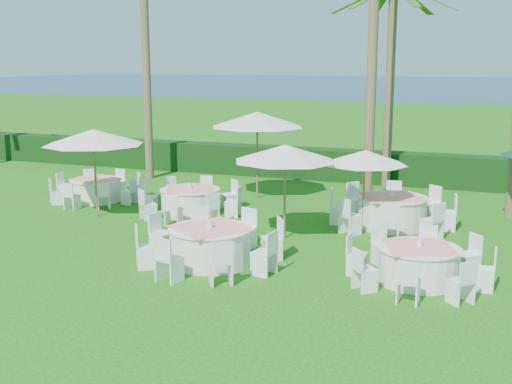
{
  "coord_description": "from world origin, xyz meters",
  "views": [
    {
      "loc": [
        7.28,
        -12.28,
        4.64
      ],
      "look_at": [
        1.67,
        2.85,
        1.3
      ],
      "focal_mm": 45.0,
      "sensor_mm": 36.0,
      "label": 1
    }
  ],
  "objects_px": {
    "banquet_table_b": "(210,244)",
    "banquet_table_c": "(419,263)",
    "banquet_table_d": "(96,189)",
    "banquet_table_f": "(392,211)",
    "umbrella_c": "(257,119)",
    "umbrella_d": "(365,157)",
    "banquet_table_e": "(190,201)",
    "umbrella_a": "(93,137)",
    "umbrella_b": "(285,153)"
  },
  "relations": [
    {
      "from": "banquet_table_c",
      "to": "banquet_table_d",
      "type": "xyz_separation_m",
      "value": [
        -11.0,
        4.4,
        -0.02
      ]
    },
    {
      "from": "banquet_table_f",
      "to": "umbrella_a",
      "type": "relative_size",
      "value": 1.17
    },
    {
      "from": "umbrella_b",
      "to": "umbrella_c",
      "type": "xyz_separation_m",
      "value": [
        -2.39,
        4.42,
        0.41
      ]
    },
    {
      "from": "banquet_table_e",
      "to": "umbrella_b",
      "type": "bearing_deg",
      "value": -24.02
    },
    {
      "from": "banquet_table_e",
      "to": "banquet_table_f",
      "type": "xyz_separation_m",
      "value": [
        6.01,
        0.59,
        0.04
      ]
    },
    {
      "from": "banquet_table_c",
      "to": "umbrella_b",
      "type": "xyz_separation_m",
      "value": [
        -3.72,
        2.27,
        1.87
      ]
    },
    {
      "from": "banquet_table_e",
      "to": "umbrella_b",
      "type": "relative_size",
      "value": 1.17
    },
    {
      "from": "banquet_table_e",
      "to": "umbrella_a",
      "type": "xyz_separation_m",
      "value": [
        -2.5,
        -1.26,
        1.98
      ]
    },
    {
      "from": "banquet_table_c",
      "to": "banquet_table_d",
      "type": "relative_size",
      "value": 1.04
    },
    {
      "from": "umbrella_c",
      "to": "umbrella_d",
      "type": "bearing_deg",
      "value": -34.67
    },
    {
      "from": "banquet_table_f",
      "to": "umbrella_d",
      "type": "height_order",
      "value": "umbrella_d"
    },
    {
      "from": "umbrella_a",
      "to": "umbrella_b",
      "type": "xyz_separation_m",
      "value": [
        6.03,
        -0.32,
        -0.13
      ]
    },
    {
      "from": "umbrella_d",
      "to": "umbrella_a",
      "type": "bearing_deg",
      "value": -171.22
    },
    {
      "from": "banquet_table_e",
      "to": "umbrella_d",
      "type": "bearing_deg",
      "value": -0.56
    },
    {
      "from": "umbrella_d",
      "to": "banquet_table_f",
      "type": "bearing_deg",
      "value": 43.0
    },
    {
      "from": "umbrella_c",
      "to": "umbrella_d",
      "type": "relative_size",
      "value": 1.36
    },
    {
      "from": "umbrella_b",
      "to": "banquet_table_b",
      "type": "bearing_deg",
      "value": -109.89
    },
    {
      "from": "banquet_table_c",
      "to": "banquet_table_e",
      "type": "distance_m",
      "value": 8.2
    },
    {
      "from": "banquet_table_e",
      "to": "banquet_table_f",
      "type": "height_order",
      "value": "banquet_table_f"
    },
    {
      "from": "umbrella_c",
      "to": "umbrella_d",
      "type": "distance_m",
      "value": 5.13
    },
    {
      "from": "banquet_table_d",
      "to": "umbrella_c",
      "type": "relative_size",
      "value": 0.93
    },
    {
      "from": "banquet_table_d",
      "to": "umbrella_d",
      "type": "distance_m",
      "value": 9.24
    },
    {
      "from": "umbrella_c",
      "to": "banquet_table_b",
      "type": "bearing_deg",
      "value": -78.47
    },
    {
      "from": "banquet_table_b",
      "to": "umbrella_a",
      "type": "xyz_separation_m",
      "value": [
        -5.08,
        2.95,
        1.95
      ]
    },
    {
      "from": "banquet_table_d",
      "to": "banquet_table_e",
      "type": "height_order",
      "value": "banquet_table_e"
    },
    {
      "from": "banquet_table_e",
      "to": "umbrella_c",
      "type": "bearing_deg",
      "value": 68.17
    },
    {
      "from": "umbrella_a",
      "to": "banquet_table_b",
      "type": "bearing_deg",
      "value": -30.16
    },
    {
      "from": "banquet_table_b",
      "to": "umbrella_d",
      "type": "relative_size",
      "value": 1.46
    },
    {
      "from": "umbrella_a",
      "to": "umbrella_c",
      "type": "bearing_deg",
      "value": 48.44
    },
    {
      "from": "banquet_table_b",
      "to": "banquet_table_f",
      "type": "relative_size",
      "value": 0.97
    },
    {
      "from": "banquet_table_f",
      "to": "banquet_table_d",
      "type": "bearing_deg",
      "value": -179.82
    },
    {
      "from": "banquet_table_b",
      "to": "umbrella_b",
      "type": "bearing_deg",
      "value": 70.11
    },
    {
      "from": "banquet_table_f",
      "to": "umbrella_d",
      "type": "distance_m",
      "value": 1.84
    },
    {
      "from": "banquet_table_b",
      "to": "banquet_table_d",
      "type": "bearing_deg",
      "value": 143.0
    },
    {
      "from": "banquet_table_b",
      "to": "banquet_table_c",
      "type": "xyz_separation_m",
      "value": [
        4.67,
        0.36,
        -0.04
      ]
    },
    {
      "from": "banquet_table_f",
      "to": "banquet_table_b",
      "type": "bearing_deg",
      "value": -125.58
    },
    {
      "from": "banquet_table_e",
      "to": "banquet_table_b",
      "type": "bearing_deg",
      "value": -58.51
    },
    {
      "from": "banquet_table_d",
      "to": "banquet_table_f",
      "type": "xyz_separation_m",
      "value": [
        9.76,
        0.03,
        0.07
      ]
    },
    {
      "from": "banquet_table_c",
      "to": "umbrella_a",
      "type": "height_order",
      "value": "umbrella_a"
    },
    {
      "from": "banquet_table_c",
      "to": "umbrella_d",
      "type": "relative_size",
      "value": 1.32
    },
    {
      "from": "banquet_table_c",
      "to": "banquet_table_f",
      "type": "bearing_deg",
      "value": 105.56
    },
    {
      "from": "banquet_table_b",
      "to": "umbrella_a",
      "type": "distance_m",
      "value": 6.19
    },
    {
      "from": "banquet_table_f",
      "to": "umbrella_a",
      "type": "distance_m",
      "value": 8.92
    },
    {
      "from": "banquet_table_b",
      "to": "umbrella_d",
      "type": "xyz_separation_m",
      "value": [
        2.75,
        4.16,
        1.59
      ]
    },
    {
      "from": "banquet_table_f",
      "to": "umbrella_d",
      "type": "relative_size",
      "value": 1.5
    },
    {
      "from": "banquet_table_b",
      "to": "banquet_table_c",
      "type": "bearing_deg",
      "value": 4.46
    },
    {
      "from": "banquet_table_e",
      "to": "umbrella_a",
      "type": "bearing_deg",
      "value": -153.25
    },
    {
      "from": "umbrella_a",
      "to": "umbrella_d",
      "type": "xyz_separation_m",
      "value": [
        7.82,
        1.21,
        -0.36
      ]
    },
    {
      "from": "banquet_table_c",
      "to": "umbrella_c",
      "type": "xyz_separation_m",
      "value": [
        -6.11,
        6.69,
        2.28
      ]
    },
    {
      "from": "banquet_table_f",
      "to": "umbrella_b",
      "type": "xyz_separation_m",
      "value": [
        -2.48,
        -2.17,
        1.81
      ]
    }
  ]
}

